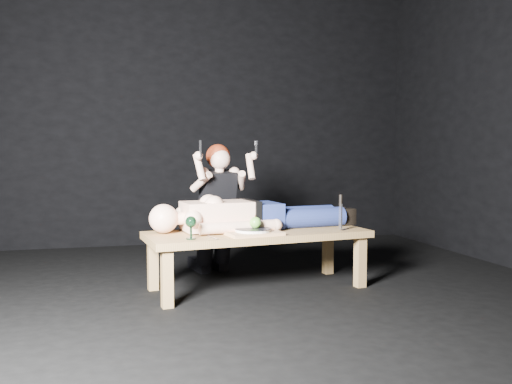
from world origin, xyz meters
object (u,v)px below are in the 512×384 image
lying_man (258,211)px  serving_tray (253,233)px  carving_knife (341,213)px  table (258,260)px  goblet (191,228)px  kneeling_woman (214,207)px

lying_man → serving_tray: lying_man is taller
serving_tray → carving_knife: bearing=2.9°
table → lying_man: bearing=67.7°
lying_man → carving_knife: 0.65m
serving_tray → goblet: bearing=-168.2°
kneeling_woman → goblet: bearing=-124.0°
kneeling_woman → serving_tray: size_ratio=2.93×
serving_tray → goblet: 0.49m
lying_man → serving_tray: size_ratio=4.54×
serving_tray → kneeling_woman: bearing=100.5°
carving_knife → lying_man: bearing=148.2°
kneeling_woman → carving_knife: size_ratio=4.14×
table → serving_tray: bearing=-122.5°
serving_tray → lying_man: bearing=69.1°
table → lying_man: (0.04, 0.14, 0.36)m
table → lying_man: lying_man is taller
goblet → table: bearing=25.9°
carving_knife → goblet: bearing=179.3°
serving_tray → carving_knife: size_ratio=1.41×
kneeling_woman → serving_tray: 0.82m
table → carving_knife: carving_knife is taller
lying_man → kneeling_woman: size_ratio=1.55×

